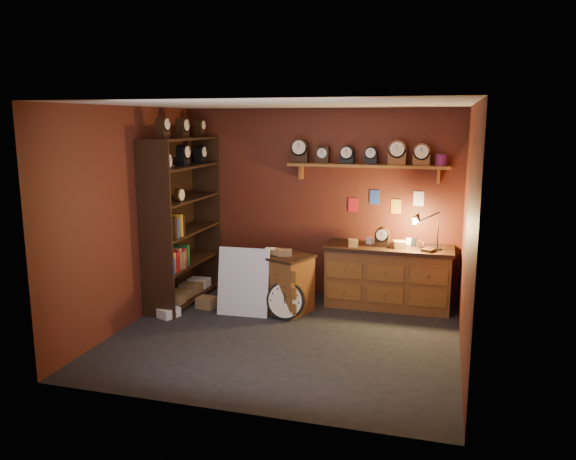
# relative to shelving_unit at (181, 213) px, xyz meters

# --- Properties ---
(floor) EXTENTS (4.00, 4.00, 0.00)m
(floor) POSITION_rel_shelving_unit_xyz_m (1.79, -0.98, -1.25)
(floor) COLOR black
(floor) RESTS_ON ground
(room_shell) EXTENTS (4.02, 3.62, 2.71)m
(room_shell) POSITION_rel_shelving_unit_xyz_m (1.84, -0.87, 0.47)
(room_shell) COLOR #582214
(room_shell) RESTS_ON ground
(shelving_unit) EXTENTS (0.47, 1.60, 2.58)m
(shelving_unit) POSITION_rel_shelving_unit_xyz_m (0.00, 0.00, 0.00)
(shelving_unit) COLOR black
(shelving_unit) RESTS_ON ground
(workbench) EXTENTS (1.72, 0.66, 1.36)m
(workbench) POSITION_rel_shelving_unit_xyz_m (2.84, 0.49, -0.78)
(workbench) COLOR brown
(workbench) RESTS_ON ground
(low_cabinet) EXTENTS (0.84, 0.79, 0.86)m
(low_cabinet) POSITION_rel_shelving_unit_xyz_m (1.52, -0.08, -0.83)
(low_cabinet) COLOR brown
(low_cabinet) RESTS_ON ground
(big_round_clock) EXTENTS (0.50, 0.17, 0.50)m
(big_round_clock) POSITION_rel_shelving_unit_xyz_m (1.63, -0.38, -1.01)
(big_round_clock) COLOR black
(big_round_clock) RESTS_ON ground
(white_panel) EXTENTS (0.69, 0.22, 0.91)m
(white_panel) POSITION_rel_shelving_unit_xyz_m (1.05, -0.36, -1.25)
(white_panel) COLOR silver
(white_panel) RESTS_ON ground
(mini_fridge) EXTENTS (0.49, 0.51, 0.44)m
(mini_fridge) POSITION_rel_shelving_unit_xyz_m (1.51, 0.41, -1.03)
(mini_fridge) COLOR silver
(mini_fridge) RESTS_ON ground
(floor_box_a) EXTENTS (0.27, 0.24, 0.15)m
(floor_box_a) POSITION_rel_shelving_unit_xyz_m (0.47, -0.25, -1.18)
(floor_box_a) COLOR olive
(floor_box_a) RESTS_ON ground
(floor_box_b) EXTENTS (0.28, 0.31, 0.12)m
(floor_box_b) POSITION_rel_shelving_unit_xyz_m (0.14, -0.73, -1.19)
(floor_box_b) COLOR white
(floor_box_b) RESTS_ON ground
(floor_box_c) EXTENTS (0.27, 0.24, 0.18)m
(floor_box_c) POSITION_rel_shelving_unit_xyz_m (0.81, 0.01, -1.16)
(floor_box_c) COLOR olive
(floor_box_c) RESTS_ON ground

